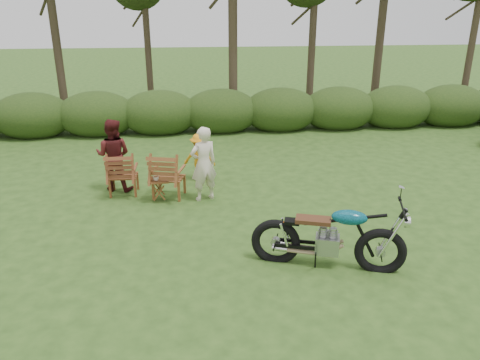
{
  "coord_description": "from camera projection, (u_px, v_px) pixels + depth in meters",
  "views": [
    {
      "loc": [
        -1.01,
        -6.18,
        4.03
      ],
      "look_at": [
        -0.13,
        1.95,
        0.9
      ],
      "focal_mm": 35.0,
      "sensor_mm": 36.0,
      "label": 1
    }
  ],
  "objects": [
    {
      "name": "motorcycle",
      "position": [
        326.0,
        265.0,
        7.64
      ],
      "size": [
        2.49,
        1.54,
        1.33
      ],
      "primitive_type": null,
      "rotation": [
        0.0,
        0.0,
        -0.3
      ],
      "color": "#0B829B",
      "rests_on": "ground"
    },
    {
      "name": "lawn_chair_left",
      "position": [
        125.0,
        193.0,
        10.49
      ],
      "size": [
        0.7,
        0.7,
        1.0
      ],
      "primitive_type": null,
      "rotation": [
        0.0,
        0.0,
        3.12
      ],
      "color": "brown",
      "rests_on": "ground"
    },
    {
      "name": "cup",
      "position": [
        156.0,
        179.0,
        9.9
      ],
      "size": [
        0.15,
        0.15,
        0.1
      ],
      "primitive_type": "imported",
      "rotation": [
        0.0,
        0.0,
        -0.28
      ],
      "color": "beige",
      "rests_on": "side_table"
    },
    {
      "name": "adult_a",
      "position": [
        205.0,
        199.0,
        10.19
      ],
      "size": [
        0.69,
        0.58,
        1.62
      ],
      "primitive_type": "imported",
      "rotation": [
        0.0,
        0.0,
        3.53
      ],
      "color": "beige",
      "rests_on": "ground"
    },
    {
      "name": "ground",
      "position": [
        262.0,
        278.0,
        7.28
      ],
      "size": [
        80.0,
        80.0,
        0.0
      ],
      "primitive_type": "plane",
      "color": "#274416",
      "rests_on": "ground"
    },
    {
      "name": "tree_line",
      "position": [
        234.0,
        9.0,
        15.02
      ],
      "size": [
        22.52,
        11.62,
        8.14
      ],
      "color": "#3A2C1F",
      "rests_on": "ground"
    },
    {
      "name": "lawn_chair_right",
      "position": [
        170.0,
        196.0,
        10.33
      ],
      "size": [
        0.88,
        0.88,
        1.05
      ],
      "primitive_type": null,
      "rotation": [
        0.0,
        0.0,
        2.89
      ],
      "color": "brown",
      "rests_on": "ground"
    },
    {
      "name": "side_table",
      "position": [
        159.0,
        190.0,
        10.04
      ],
      "size": [
        0.49,
        0.42,
        0.47
      ],
      "primitive_type": null,
      "rotation": [
        0.0,
        0.0,
        0.07
      ],
      "color": "#5B3216",
      "rests_on": "ground"
    },
    {
      "name": "adult_b",
      "position": [
        117.0,
        189.0,
        10.73
      ],
      "size": [
        0.91,
        0.78,
        1.64
      ],
      "primitive_type": "imported",
      "rotation": [
        0.0,
        0.0,
        2.93
      ],
      "color": "#4F1617",
      "rests_on": "ground"
    },
    {
      "name": "child",
      "position": [
        200.0,
        180.0,
        11.28
      ],
      "size": [
        0.79,
        0.51,
        1.15
      ],
      "primitive_type": "imported",
      "rotation": [
        0.0,
        0.0,
        3.03
      ],
      "color": "orange",
      "rests_on": "ground"
    }
  ]
}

